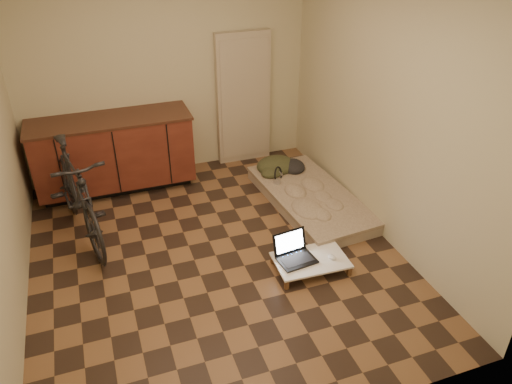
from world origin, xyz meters
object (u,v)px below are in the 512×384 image
object	(u,v)px
bicycle	(76,189)
laptop	(294,253)
lap_desk	(311,260)
futon	(310,198)

from	to	relation	value
bicycle	laptop	size ratio (longest dim) A/B	4.61
bicycle	lap_desk	world-z (taller)	bicycle
bicycle	laptop	world-z (taller)	bicycle
bicycle	laptop	bearing A→B (deg)	-45.18
futon	laptop	size ratio (longest dim) A/B	4.82
lap_desk	laptop	distance (m)	0.17
futon	lap_desk	distance (m)	1.18
futon	lap_desk	bearing A→B (deg)	-119.69
bicycle	futon	distance (m)	2.56
bicycle	lap_desk	size ratio (longest dim) A/B	2.47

